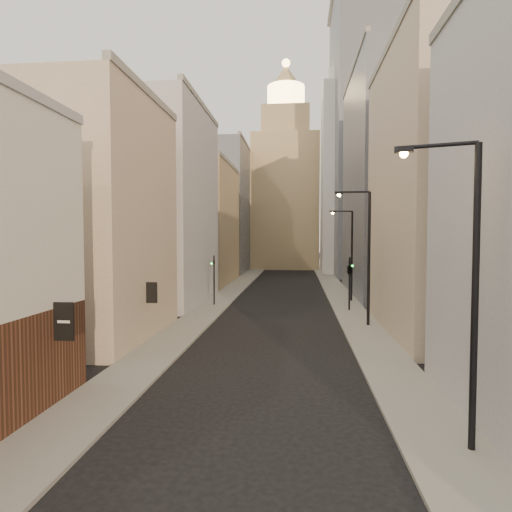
% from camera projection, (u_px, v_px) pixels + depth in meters
% --- Properties ---
extents(sidewalk_left, '(3.00, 140.00, 0.15)m').
position_uv_depth(sidewalk_left, '(236.00, 287.00, 57.38)').
color(sidewalk_left, gray).
rests_on(sidewalk_left, ground).
extents(sidewalk_right, '(3.00, 140.00, 0.15)m').
position_uv_depth(sidewalk_right, '(334.00, 288.00, 56.11)').
color(sidewalk_right, gray).
rests_on(sidewalk_right, ground).
extents(left_bldg_beige, '(8.00, 12.00, 16.00)m').
position_uv_depth(left_bldg_beige, '(93.00, 220.00, 28.72)').
color(left_bldg_beige, tan).
rests_on(left_bldg_beige, ground).
extents(left_bldg_grey, '(8.00, 16.00, 20.00)m').
position_uv_depth(left_bldg_grey, '(166.00, 206.00, 44.53)').
color(left_bldg_grey, '#999A9E').
rests_on(left_bldg_grey, ground).
extents(left_bldg_tan, '(8.00, 18.00, 17.00)m').
position_uv_depth(left_bldg_tan, '(204.00, 225.00, 62.50)').
color(left_bldg_tan, tan).
rests_on(left_bldg_tan, ground).
extents(left_bldg_wingrid, '(8.00, 20.00, 24.00)m').
position_uv_depth(left_bldg_wingrid, '(227.00, 210.00, 82.22)').
color(left_bldg_wingrid, gray).
rests_on(left_bldg_wingrid, ground).
extents(right_bldg_beige, '(8.00, 16.00, 20.00)m').
position_uv_depth(right_bldg_beige, '(444.00, 192.00, 30.26)').
color(right_bldg_beige, tan).
rests_on(right_bldg_beige, ground).
extents(right_bldg_wingrid, '(8.00, 20.00, 26.00)m').
position_uv_depth(right_bldg_wingrid, '(386.00, 184.00, 50.00)').
color(right_bldg_wingrid, gray).
rests_on(right_bldg_wingrid, ground).
extents(highrise, '(21.00, 23.00, 51.20)m').
position_uv_depth(highrise, '(389.00, 132.00, 76.66)').
color(highrise, gray).
rests_on(highrise, ground).
extents(clock_tower, '(14.00, 14.00, 44.90)m').
position_uv_depth(clock_tower, '(286.00, 187.00, 92.81)').
color(clock_tower, tan).
rests_on(clock_tower, ground).
extents(white_tower, '(8.00, 8.00, 41.50)m').
position_uv_depth(white_tower, '(344.00, 172.00, 77.77)').
color(white_tower, silver).
rests_on(white_tower, ground).
extents(streetlamp_near, '(2.52, 0.89, 9.85)m').
position_uv_depth(streetlamp_near, '(466.00, 277.00, 13.40)').
color(streetlamp_near, black).
rests_on(streetlamp_near, ground).
extents(streetlamp_mid, '(2.70, 0.27, 10.30)m').
position_uv_depth(streetlamp_mid, '(365.00, 250.00, 32.28)').
color(streetlamp_mid, black).
rests_on(streetlamp_mid, ground).
extents(streetlamp_far, '(2.47, 0.76, 9.55)m').
position_uv_depth(streetlamp_far, '(350.00, 250.00, 44.56)').
color(streetlamp_far, black).
rests_on(streetlamp_far, ground).
extents(traffic_light_left, '(0.62, 0.59, 5.00)m').
position_uv_depth(traffic_light_left, '(214.00, 269.00, 42.02)').
color(traffic_light_left, black).
rests_on(traffic_light_left, ground).
extents(traffic_light_right, '(0.90, 0.90, 5.00)m').
position_uv_depth(traffic_light_right, '(350.00, 269.00, 38.86)').
color(traffic_light_right, black).
rests_on(traffic_light_right, ground).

